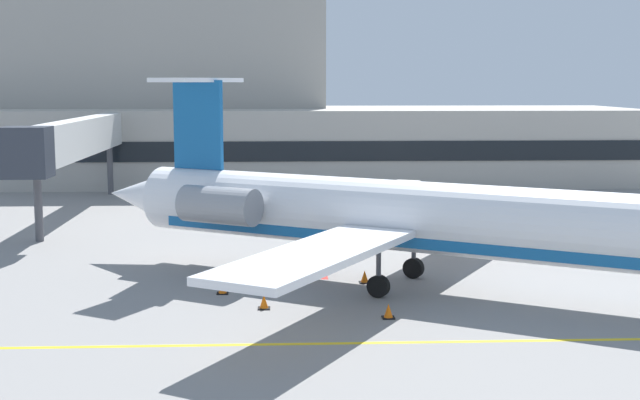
{
  "coord_description": "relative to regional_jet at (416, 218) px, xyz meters",
  "views": [
    {
      "loc": [
        -0.08,
        -27.42,
        8.58
      ],
      "look_at": [
        1.79,
        12.84,
        3.0
      ],
      "focal_mm": 47.93,
      "sensor_mm": 36.0,
      "label": 1
    }
  ],
  "objects": [
    {
      "name": "terminal_building",
      "position": [
        -11.26,
        41.83,
        3.17
      ],
      "size": [
        66.13,
        16.85,
        17.02
      ],
      "color": "#ADA89E",
      "rests_on": "ground"
    },
    {
      "name": "safety_cone_delta",
      "position": [
        -1.97,
        1.25,
        -2.79
      ],
      "size": [
        0.47,
        0.47,
        0.55
      ],
      "color": "orange",
      "rests_on": "ground"
    },
    {
      "name": "belt_loader",
      "position": [
        2.85,
        22.95,
        -2.18
      ],
      "size": [
        3.28,
        4.48,
        1.8
      ],
      "color": "silver",
      "rests_on": "ground"
    },
    {
      "name": "ground",
      "position": [
        -5.47,
        -7.12,
        -3.08
      ],
      "size": [
        120.0,
        120.0,
        0.11
      ],
      "color": "gray"
    },
    {
      "name": "jet_bridge_west",
      "position": [
        -18.66,
        20.18,
        1.9
      ],
      "size": [
        2.4,
        23.86,
        6.31
      ],
      "color": "silver",
      "rests_on": "ground"
    },
    {
      "name": "safety_cone_alpha",
      "position": [
        -1.64,
        -4.33,
        -2.79
      ],
      "size": [
        0.47,
        0.47,
        0.55
      ],
      "color": "orange",
      "rests_on": "ground"
    },
    {
      "name": "safety_cone_charlie",
      "position": [
        -6.22,
        -2.8,
        -2.79
      ],
      "size": [
        0.47,
        0.47,
        0.55
      ],
      "color": "orange",
      "rests_on": "ground"
    },
    {
      "name": "safety_cone_bravo",
      "position": [
        -7.96,
        -0.39,
        -2.79
      ],
      "size": [
        0.47,
        0.47,
        0.55
      ],
      "color": "orange",
      "rests_on": "ground"
    },
    {
      "name": "regional_jet",
      "position": [
        0.0,
        0.0,
        0.0
      ],
      "size": [
        29.94,
        22.78,
        8.77
      ],
      "color": "white",
      "rests_on": "ground"
    },
    {
      "name": "baggage_tug",
      "position": [
        8.5,
        13.79,
        -2.08
      ],
      "size": [
        3.92,
        3.88,
        2.08
      ],
      "color": "silver",
      "rests_on": "ground"
    }
  ]
}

